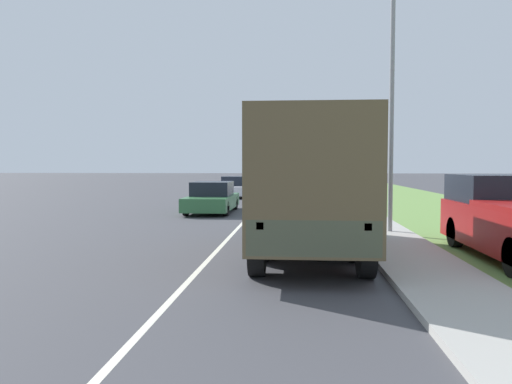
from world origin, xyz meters
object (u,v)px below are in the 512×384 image
military_truck (309,181)px  car_nearest_ahead (212,198)px  car_second_ahead (236,188)px  lamp_post (385,83)px

military_truck → car_nearest_ahead: military_truck is taller
car_second_ahead → lamp_post: (6.57, -17.38, 3.91)m
military_truck → lamp_post: bearing=58.2°
car_nearest_ahead → car_second_ahead: bearing=91.2°
car_nearest_ahead → car_second_ahead: size_ratio=1.06×
military_truck → car_nearest_ahead: (-4.02, 10.48, -1.10)m
car_nearest_ahead → car_second_ahead: (-0.23, 10.66, 0.00)m
car_nearest_ahead → lamp_post: size_ratio=0.63×
military_truck → car_nearest_ahead: bearing=111.0°
military_truck → car_second_ahead: military_truck is taller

